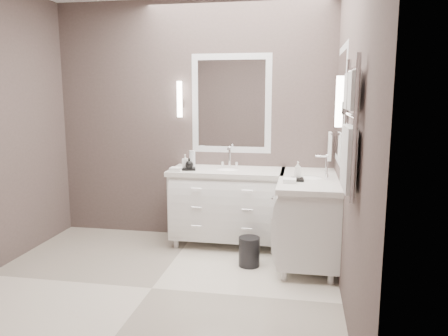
% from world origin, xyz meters
% --- Properties ---
extents(floor, '(3.20, 3.00, 0.01)m').
position_xyz_m(floor, '(0.00, 0.00, -0.01)').
color(floor, silver).
rests_on(floor, ground).
extents(wall_back, '(3.20, 0.01, 2.70)m').
position_xyz_m(wall_back, '(0.00, 1.50, 1.35)').
color(wall_back, '#4E403E').
rests_on(wall_back, floor).
extents(wall_front, '(3.20, 0.01, 2.70)m').
position_xyz_m(wall_front, '(0.00, -1.50, 1.35)').
color(wall_front, '#4E403E').
rests_on(wall_front, floor).
extents(wall_right, '(0.01, 3.00, 2.70)m').
position_xyz_m(wall_right, '(1.60, 0.00, 1.35)').
color(wall_right, '#4E403E').
rests_on(wall_right, floor).
extents(vanity_back, '(1.24, 0.59, 0.97)m').
position_xyz_m(vanity_back, '(0.45, 1.23, 0.49)').
color(vanity_back, white).
rests_on(vanity_back, floor).
extents(vanity_right, '(0.59, 1.24, 0.97)m').
position_xyz_m(vanity_right, '(1.33, 0.90, 0.49)').
color(vanity_right, white).
rests_on(vanity_right, floor).
extents(mirror_back, '(0.90, 0.02, 1.10)m').
position_xyz_m(mirror_back, '(0.45, 1.49, 1.55)').
color(mirror_back, white).
rests_on(mirror_back, wall_back).
extents(mirror_right, '(0.02, 0.90, 1.10)m').
position_xyz_m(mirror_right, '(1.59, 0.80, 1.55)').
color(mirror_right, white).
rests_on(mirror_right, wall_right).
extents(sconce_back, '(0.06, 0.06, 0.40)m').
position_xyz_m(sconce_back, '(-0.13, 1.43, 1.59)').
color(sconce_back, white).
rests_on(sconce_back, wall_back).
extents(sconce_right, '(0.06, 0.06, 0.40)m').
position_xyz_m(sconce_right, '(1.53, 0.22, 1.59)').
color(sconce_right, white).
rests_on(sconce_right, wall_right).
extents(towel_bar_corner, '(0.03, 0.22, 0.30)m').
position_xyz_m(towel_bar_corner, '(1.54, 1.36, 1.12)').
color(towel_bar_corner, white).
rests_on(towel_bar_corner, wall_right).
extents(towel_ladder, '(0.06, 0.58, 0.90)m').
position_xyz_m(towel_ladder, '(1.55, -0.40, 1.39)').
color(towel_ladder, white).
rests_on(towel_ladder, wall_right).
extents(waste_bin, '(0.22, 0.22, 0.29)m').
position_xyz_m(waste_bin, '(0.77, 0.65, 0.14)').
color(waste_bin, black).
rests_on(waste_bin, floor).
extents(amenity_tray_back, '(0.20, 0.17, 0.03)m').
position_xyz_m(amenity_tray_back, '(0.03, 1.11, 0.86)').
color(amenity_tray_back, black).
rests_on(amenity_tray_back, vanity_back).
extents(amenity_tray_right, '(0.12, 0.16, 0.02)m').
position_xyz_m(amenity_tray_right, '(1.21, 0.73, 0.86)').
color(amenity_tray_right, black).
rests_on(amenity_tray_right, vanity_right).
extents(water_bottle, '(0.08, 0.08, 0.19)m').
position_xyz_m(water_bottle, '(0.06, 1.24, 0.95)').
color(water_bottle, silver).
rests_on(water_bottle, vanity_back).
extents(soap_bottle_a, '(0.07, 0.08, 0.14)m').
position_xyz_m(soap_bottle_a, '(0.00, 1.13, 0.94)').
color(soap_bottle_a, white).
rests_on(soap_bottle_a, amenity_tray_back).
extents(soap_bottle_b, '(0.09, 0.09, 0.11)m').
position_xyz_m(soap_bottle_b, '(0.06, 1.08, 0.93)').
color(soap_bottle_b, black).
rests_on(soap_bottle_b, amenity_tray_back).
extents(soap_bottle_c, '(0.08, 0.08, 0.16)m').
position_xyz_m(soap_bottle_c, '(1.21, 0.73, 0.95)').
color(soap_bottle_c, white).
rests_on(soap_bottle_c, amenity_tray_right).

